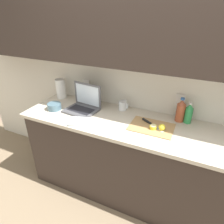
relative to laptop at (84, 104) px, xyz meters
The scene contains 14 objects.
ground_plane 1.22m from the laptop, ahead, with size 12.00×12.00×0.00m, color #847056.
wall_back 0.95m from the laptop, 15.13° to the left, with size 5.20×0.38×2.60m.
counter_unit 0.91m from the laptop, ahead, with size 2.57×0.65×0.92m.
laptop is the anchor object (origin of this frame).
cutting_board 0.76m from the laptop, ahead, with size 0.40×0.28×0.01m, color tan.
knife 0.73m from the laptop, ahead, with size 0.24×0.16×0.02m.
lemon_half_cut 0.79m from the laptop, ahead, with size 0.06×0.06×0.03m.
lemon_whole_beside 0.86m from the laptop, ahead, with size 0.06×0.06×0.06m.
bottle_green_soda 1.06m from the laptop, ahead, with size 0.07×0.07×0.21m.
bottle_oil_tall 0.99m from the laptop, 10.25° to the left, with size 0.08×0.08×0.24m.
measuring_cup 0.42m from the laptop, 23.71° to the left, with size 0.11×0.09×0.10m.
bowl_white 0.32m from the laptop, 155.62° to the right, with size 0.14×0.14×0.07m.
paper_towel_roll 0.45m from the laptop, 158.80° to the left, with size 0.11×0.11×0.23m.
dish_towel 0.30m from the laptop, 63.11° to the right, with size 0.22×0.16×0.02m, color white.
Camera 1 is at (0.35, -1.58, 1.90)m, focal length 32.00 mm.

